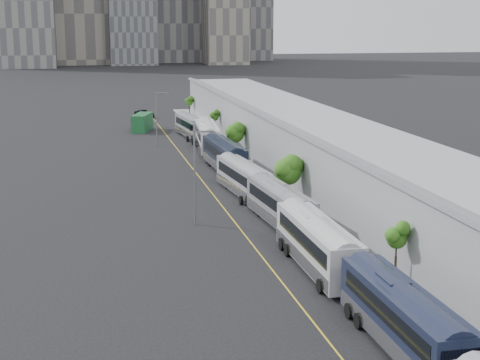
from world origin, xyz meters
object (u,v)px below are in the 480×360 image
object	(u,v)px
bus_5	(224,158)
bus_6	(207,139)
bus_7	(191,128)
street_lamp_far	(158,115)
bus_3	(280,208)
bus_2	(317,248)
street_lamp_near	(197,171)
shipping_container	(142,122)
bus_1	(403,324)
bus_4	(243,181)
suv	(145,114)

from	to	relation	value
bus_5	bus_6	world-z (taller)	bus_6
bus_7	street_lamp_far	world-z (taller)	street_lamp_far
bus_7	bus_3	bearing A→B (deg)	-95.60
bus_5	bus_7	distance (m)	28.12
bus_2	bus_6	size ratio (longest dim) A/B	0.98
bus_2	bus_7	size ratio (longest dim) A/B	1.10
bus_2	bus_7	world-z (taller)	bus_2
street_lamp_near	shipping_container	bearing A→B (deg)	89.90
bus_5	shipping_container	world-z (taller)	bus_5
street_lamp_far	bus_3	bearing A→B (deg)	-81.86
bus_1	bus_3	size ratio (longest dim) A/B	1.03
bus_4	bus_5	distance (m)	13.26
bus_3	bus_7	xyz separation A→B (m)	(-0.28, 54.02, -0.06)
bus_7	suv	distance (m)	27.24
bus_6	street_lamp_far	xyz separation A→B (m)	(-6.77, 4.22, 3.07)
bus_3	bus_4	bearing A→B (deg)	88.86
shipping_container	bus_6	bearing A→B (deg)	-51.81
bus_4	bus_7	xyz separation A→B (m)	(0.42, 41.37, -0.03)
street_lamp_near	suv	xyz separation A→B (m)	(2.06, 79.10, -4.37)
bus_7	suv	xyz separation A→B (m)	(-5.21, 26.73, -0.76)
bus_1	bus_4	world-z (taller)	bus_1
shipping_container	bus_4	bearing A→B (deg)	-63.99
bus_4	street_lamp_near	world-z (taller)	street_lamp_near
bus_7	street_lamp_near	bearing A→B (deg)	-103.80
bus_7	suv	bearing A→B (deg)	95.15
shipping_container	bus_3	bearing A→B (deg)	-64.90
street_lamp_near	street_lamp_far	distance (m)	43.95
bus_3	bus_5	size ratio (longest dim) A/B	0.96
bus_6	bus_3	bearing A→B (deg)	-84.99
bus_4	shipping_container	bearing A→B (deg)	92.32
bus_3	street_lamp_near	xyz separation A→B (m)	(-7.55, 1.64, 3.54)
bus_2	bus_4	world-z (taller)	bus_2
bus_2	street_lamp_far	size ratio (longest dim) A/B	1.67
bus_1	bus_7	world-z (taller)	bus_1
street_lamp_far	shipping_container	distance (m)	17.45
bus_2	street_lamp_far	bearing A→B (deg)	95.92
shipping_container	street_lamp_far	bearing A→B (deg)	-68.56
bus_5	bus_7	xyz separation A→B (m)	(-0.05, 28.12, -0.14)
bus_3	shipping_container	distance (m)	63.13
bus_1	bus_4	xyz separation A→B (m)	(-0.47, 39.93, -0.10)
bus_1	bus_6	world-z (taller)	bus_6
shipping_container	suv	bearing A→B (deg)	102.14
suv	bus_5	bearing A→B (deg)	-102.83
bus_1	street_lamp_far	xyz separation A→B (m)	(-6.28, 72.86, 3.13)
bus_6	street_lamp_near	size ratio (longest dim) A/B	1.58
bus_6	bus_4	bearing A→B (deg)	-86.54
street_lamp_near	bus_7	bearing A→B (deg)	82.09
bus_3	bus_4	world-z (taller)	bus_3
bus_5	street_lamp_far	xyz separation A→B (m)	(-6.29, 19.68, 3.12)
bus_3	shipping_container	size ratio (longest dim) A/B	1.92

